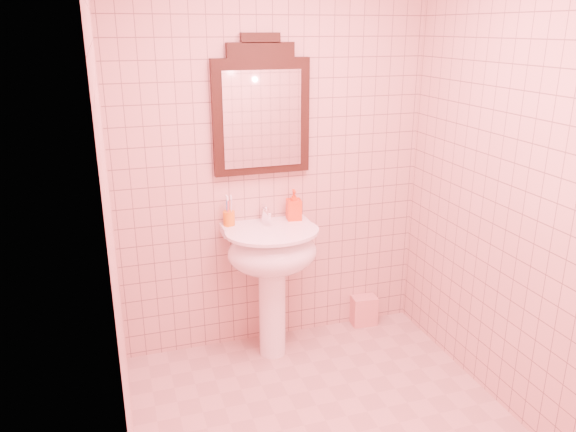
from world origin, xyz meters
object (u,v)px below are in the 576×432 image
object	(u,v)px
mirror	(261,111)
pedestal_sink	(272,260)
soap_dispenser	(294,205)
towel	(364,310)
toothbrush_cup	(229,218)

from	to	relation	value
mirror	pedestal_sink	bearing A→B (deg)	-90.00
soap_dispenser	towel	bearing A→B (deg)	9.34
pedestal_sink	toothbrush_cup	size ratio (longest dim) A/B	5.14
towel	mirror	bearing A→B (deg)	177.46
mirror	soap_dispenser	world-z (taller)	mirror
pedestal_sink	toothbrush_cup	xyz separation A→B (m)	(-0.23, 0.16, 0.25)
mirror	toothbrush_cup	xyz separation A→B (m)	(-0.23, -0.04, -0.65)
toothbrush_cup	pedestal_sink	bearing A→B (deg)	-35.15
toothbrush_cup	soap_dispenser	world-z (taller)	soap_dispenser
toothbrush_cup	mirror	bearing A→B (deg)	9.71
toothbrush_cup	soap_dispenser	size ratio (longest dim) A/B	0.85
mirror	towel	distance (m)	1.62
toothbrush_cup	towel	distance (m)	1.25
pedestal_sink	towel	size ratio (longest dim) A/B	4.06
soap_dispenser	towel	xyz separation A→B (m)	(0.54, 0.02, -0.85)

